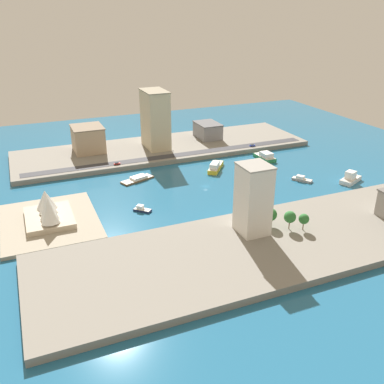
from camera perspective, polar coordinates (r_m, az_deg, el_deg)
name	(u,v)px	position (r m, az deg, el deg)	size (l,w,h in m)	color
ground_plane	(205,186)	(285.12, 1.81, 0.77)	(440.00, 440.00, 0.00)	#23668E
quay_west	(275,243)	(218.68, 11.05, -6.76)	(70.00, 240.00, 3.59)	gray
quay_east	(164,148)	(358.00, -3.81, 5.87)	(70.00, 240.00, 3.59)	gray
peninsula_point	(50,222)	(249.53, -18.50, -3.80)	(62.56, 51.22, 2.00)	#A89E89
road_strip	(175,155)	(334.07, -2.33, 4.93)	(9.09, 228.00, 0.15)	#38383D
ferry_yellow_fast	(216,167)	(314.09, 3.17, 3.42)	(23.69, 20.39, 6.44)	yellow
water_taxi_orange	(260,186)	(286.64, 9.07, 0.85)	(13.55, 11.55, 3.49)	orange
yacht_sleek_gray	(302,179)	(303.18, 14.49, 1.69)	(13.91, 11.38, 3.55)	#999EA3
patrol_launch_navy	(142,209)	(252.15, -6.72, -2.30)	(10.27, 10.43, 3.59)	#1E284C
ferry_white_commuter	(351,178)	(310.61, 20.49, 1.73)	(14.79, 20.68, 8.16)	silver
barge_flat_brown	(138,179)	(296.83, -7.28, 1.76)	(15.45, 24.73, 2.89)	brown
ferry_green_doubledeck	(265,157)	(339.63, 9.75, 4.70)	(22.22, 9.38, 6.40)	#2D8C4C
apartment_midrise_tan	(88,139)	(351.45, -13.75, 6.94)	(27.10, 24.02, 20.24)	tan
warehouse_low_gray	(208,130)	(379.04, 2.12, 8.26)	(26.21, 18.64, 13.31)	gray
office_block_beige	(155,119)	(349.07, -4.94, 9.66)	(29.34, 17.67, 46.62)	#C6B793
hotel_broad_white	(253,199)	(215.64, 8.20, -0.95)	(16.31, 14.79, 36.70)	silver
pickup_red	(117,163)	(318.64, -10.03, 3.78)	(1.91, 4.79, 1.48)	black
hatchback_blue	(252,145)	(359.48, 8.08, 6.21)	(2.06, 4.55, 1.47)	black
traffic_light_waterfront	(173,153)	(326.35, -2.56, 5.25)	(0.36, 0.36, 6.50)	black
opera_landmark	(48,209)	(246.53, -18.73, -2.21)	(33.37, 25.13, 17.17)	#BCAD93
park_tree_cluster	(284,216)	(227.55, 12.25, -3.21)	(16.84, 19.67, 10.06)	brown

